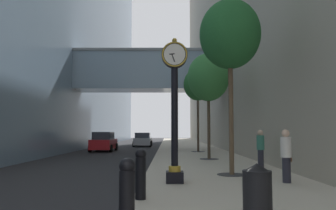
{
  "coord_description": "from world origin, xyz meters",
  "views": [
    {
      "loc": [
        0.87,
        -2.81,
        1.78
      ],
      "look_at": [
        0.86,
        18.31,
        3.41
      ],
      "focal_mm": 35.84,
      "sensor_mm": 36.0,
      "label": 1
    }
  ],
  "objects_px": {
    "trash_bin": "(257,192)",
    "car_red_mid": "(104,142)",
    "pedestrian_walking": "(286,155)",
    "car_silver_near": "(143,140)",
    "street_clock": "(175,102)",
    "street_tree_mid_far": "(198,85)",
    "pedestrian_by_clock": "(261,148)",
    "street_tree_near": "(230,35)",
    "street_tree_mid_near": "(208,78)",
    "bollard_second": "(141,173)",
    "bollard_nearest": "(127,194)"
  },
  "relations": [
    {
      "from": "bollard_second",
      "to": "trash_bin",
      "type": "height_order",
      "value": "bollard_second"
    },
    {
      "from": "bollard_second",
      "to": "street_tree_mid_near",
      "type": "distance_m",
      "value": 12.49
    },
    {
      "from": "bollard_second",
      "to": "trash_bin",
      "type": "xyz_separation_m",
      "value": [
        2.27,
        -2.04,
        -0.09
      ]
    },
    {
      "from": "street_tree_mid_near",
      "to": "trash_bin",
      "type": "relative_size",
      "value": 5.91
    },
    {
      "from": "street_tree_near",
      "to": "car_silver_near",
      "type": "bearing_deg",
      "value": 101.54
    },
    {
      "from": "bollard_nearest",
      "to": "trash_bin",
      "type": "bearing_deg",
      "value": 16.05
    },
    {
      "from": "street_tree_mid_far",
      "to": "pedestrian_by_clock",
      "type": "bearing_deg",
      "value": -81.31
    },
    {
      "from": "bollard_nearest",
      "to": "car_red_mid",
      "type": "xyz_separation_m",
      "value": [
        -4.93,
        23.78,
        0.04
      ]
    },
    {
      "from": "car_silver_near",
      "to": "car_red_mid",
      "type": "bearing_deg",
      "value": -106.78
    },
    {
      "from": "pedestrian_by_clock",
      "to": "car_silver_near",
      "type": "xyz_separation_m",
      "value": [
        -7.0,
        23.25,
        -0.26
      ]
    },
    {
      "from": "car_silver_near",
      "to": "street_tree_mid_near",
      "type": "bearing_deg",
      "value": -74.36
    },
    {
      "from": "street_tree_mid_far",
      "to": "pedestrian_by_clock",
      "type": "height_order",
      "value": "street_tree_mid_far"
    },
    {
      "from": "pedestrian_walking",
      "to": "car_silver_near",
      "type": "height_order",
      "value": "pedestrian_walking"
    },
    {
      "from": "street_tree_mid_far",
      "to": "pedestrian_by_clock",
      "type": "relative_size",
      "value": 3.96
    },
    {
      "from": "car_red_mid",
      "to": "car_silver_near",
      "type": "bearing_deg",
      "value": 73.22
    },
    {
      "from": "trash_bin",
      "to": "bollard_nearest",
      "type": "bearing_deg",
      "value": -163.95
    },
    {
      "from": "street_tree_near",
      "to": "car_red_mid",
      "type": "distance_m",
      "value": 19.02
    },
    {
      "from": "trash_bin",
      "to": "car_silver_near",
      "type": "bearing_deg",
      "value": 97.92
    },
    {
      "from": "street_clock",
      "to": "car_silver_near",
      "type": "xyz_separation_m",
      "value": [
        -3.08,
        27.56,
        -1.93
      ]
    },
    {
      "from": "bollard_second",
      "to": "pedestrian_walking",
      "type": "relative_size",
      "value": 0.72
    },
    {
      "from": "street_tree_near",
      "to": "street_clock",
      "type": "bearing_deg",
      "value": -138.97
    },
    {
      "from": "street_clock",
      "to": "pedestrian_walking",
      "type": "xyz_separation_m",
      "value": [
        3.55,
        -0.01,
        -1.68
      ]
    },
    {
      "from": "street_tree_near",
      "to": "pedestrian_by_clock",
      "type": "bearing_deg",
      "value": 54.12
    },
    {
      "from": "bollard_nearest",
      "to": "car_red_mid",
      "type": "bearing_deg",
      "value": 101.72
    },
    {
      "from": "pedestrian_by_clock",
      "to": "street_tree_mid_near",
      "type": "bearing_deg",
      "value": 111.18
    },
    {
      "from": "street_tree_near",
      "to": "car_silver_near",
      "type": "distance_m",
      "value": 26.62
    },
    {
      "from": "street_clock",
      "to": "street_tree_mid_far",
      "type": "xyz_separation_m",
      "value": [
        2.17,
        15.78,
        2.73
      ]
    },
    {
      "from": "street_tree_near",
      "to": "pedestrian_by_clock",
      "type": "height_order",
      "value": "street_tree_near"
    },
    {
      "from": "street_clock",
      "to": "car_silver_near",
      "type": "distance_m",
      "value": 27.8
    },
    {
      "from": "bollard_second",
      "to": "trash_bin",
      "type": "relative_size",
      "value": 1.15
    },
    {
      "from": "street_tree_mid_near",
      "to": "bollard_second",
      "type": "bearing_deg",
      "value": -104.93
    },
    {
      "from": "bollard_second",
      "to": "trash_bin",
      "type": "bearing_deg",
      "value": -42.02
    },
    {
      "from": "street_tree_mid_far",
      "to": "car_silver_near",
      "type": "height_order",
      "value": "street_tree_mid_far"
    },
    {
      "from": "street_tree_mid_far",
      "to": "pedestrian_walking",
      "type": "xyz_separation_m",
      "value": [
        1.38,
        -15.79,
        -4.41
      ]
    },
    {
      "from": "bollard_nearest",
      "to": "street_tree_mid_far",
      "type": "relative_size",
      "value": 0.18
    },
    {
      "from": "trash_bin",
      "to": "car_red_mid",
      "type": "bearing_deg",
      "value": 107.29
    },
    {
      "from": "street_clock",
      "to": "street_tree_mid_near",
      "type": "height_order",
      "value": "street_tree_mid_near"
    },
    {
      "from": "street_clock",
      "to": "car_silver_near",
      "type": "bearing_deg",
      "value": 96.37
    },
    {
      "from": "street_tree_mid_near",
      "to": "pedestrian_walking",
      "type": "bearing_deg",
      "value": -81.14
    },
    {
      "from": "street_tree_mid_far",
      "to": "car_red_mid",
      "type": "xyz_separation_m",
      "value": [
        -7.97,
        2.74,
        -4.62
      ]
    },
    {
      "from": "street_tree_mid_near",
      "to": "trash_bin",
      "type": "distance_m",
      "value": 14.1
    },
    {
      "from": "car_silver_near",
      "to": "car_red_mid",
      "type": "distance_m",
      "value": 9.44
    },
    {
      "from": "bollard_second",
      "to": "street_tree_mid_near",
      "type": "bearing_deg",
      "value": 75.07
    },
    {
      "from": "trash_bin",
      "to": "car_red_mid",
      "type": "xyz_separation_m",
      "value": [
        -7.2,
        23.13,
        0.13
      ]
    },
    {
      "from": "pedestrian_walking",
      "to": "trash_bin",
      "type": "bearing_deg",
      "value": -115.06
    },
    {
      "from": "trash_bin",
      "to": "car_red_mid",
      "type": "height_order",
      "value": "car_red_mid"
    },
    {
      "from": "bollard_nearest",
      "to": "car_silver_near",
      "type": "xyz_separation_m",
      "value": [
        -2.2,
        32.82,
        -0.0
      ]
    },
    {
      "from": "street_tree_mid_near",
      "to": "street_tree_mid_far",
      "type": "height_order",
      "value": "street_tree_mid_far"
    },
    {
      "from": "street_tree_near",
      "to": "street_tree_mid_near",
      "type": "bearing_deg",
      "value": 90.0
    },
    {
      "from": "trash_bin",
      "to": "car_silver_near",
      "type": "distance_m",
      "value": 32.48
    }
  ]
}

